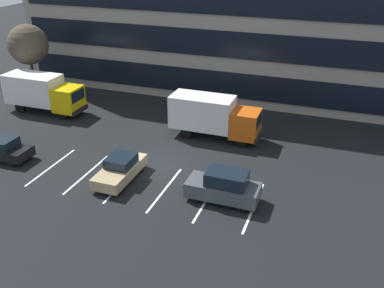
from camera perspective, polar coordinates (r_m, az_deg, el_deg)
ground_plane at (r=29.69m, az=-4.04°, el=-2.93°), size 120.00×120.00×0.00m
lot_markings at (r=27.63m, az=-6.25°, el=-5.40°), size 14.14×5.40×0.01m
box_truck_orange at (r=33.13m, az=2.80°, el=3.79°), size 6.95×2.30×3.22m
box_truck_yellow at (r=40.25m, az=-19.00°, el=6.52°), size 7.07×2.34×3.28m
suv_charcoal at (r=25.63m, az=4.23°, el=-5.59°), size 4.30×1.82×1.95m
sedan_black at (r=33.14m, az=-23.69°, el=-0.56°), size 4.32×1.81×1.55m
sedan_tan at (r=28.15m, az=-9.39°, el=-3.26°), size 1.82×4.34×1.56m
bare_tree at (r=43.64m, az=-20.71°, el=12.10°), size 3.67×3.67×6.89m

